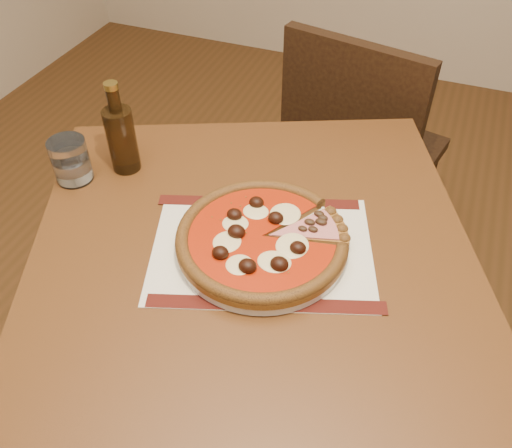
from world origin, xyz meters
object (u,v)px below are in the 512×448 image
at_px(water_glass, 71,160).
at_px(bottle, 121,137).
at_px(plate, 262,245).
at_px(pizza, 262,237).
at_px(chair_far, 358,147).
at_px(table, 252,279).

distance_m(water_glass, bottle, 0.11).
relative_size(water_glass, bottle, 0.46).
height_order(plate, pizza, pizza).
relative_size(plate, water_glass, 3.29).
bearing_deg(pizza, chair_far, 87.34).
xyz_separation_m(plate, water_glass, (-0.43, 0.05, 0.04)).
distance_m(pizza, water_glass, 0.44).
distance_m(table, water_glass, 0.44).
height_order(pizza, water_glass, water_glass).
height_order(table, pizza, pizza).
height_order(water_glass, bottle, bottle).
bearing_deg(bottle, chair_far, 57.89).
bearing_deg(bottle, table, -19.01).
bearing_deg(plate, water_glass, 173.28).
relative_size(chair_far, plate, 2.87).
bearing_deg(plate, bottle, 160.87).
bearing_deg(pizza, bottle, 160.80).
xyz_separation_m(table, bottle, (-0.33, 0.11, 0.18)).
distance_m(chair_far, bottle, 0.80).
relative_size(table, pizza, 3.43).
bearing_deg(pizza, table, 158.01).
relative_size(table, chair_far, 1.22).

